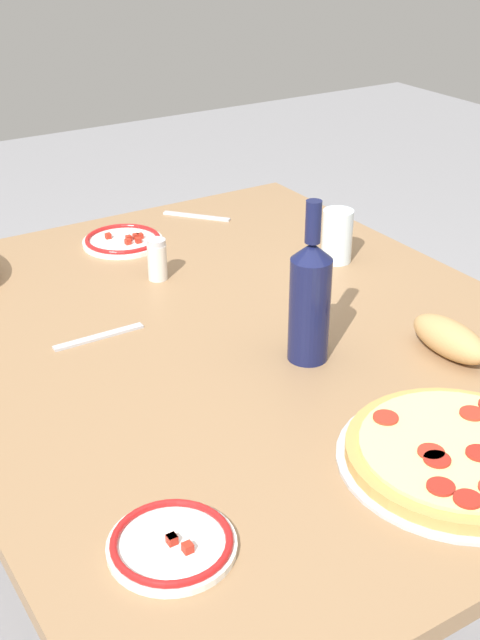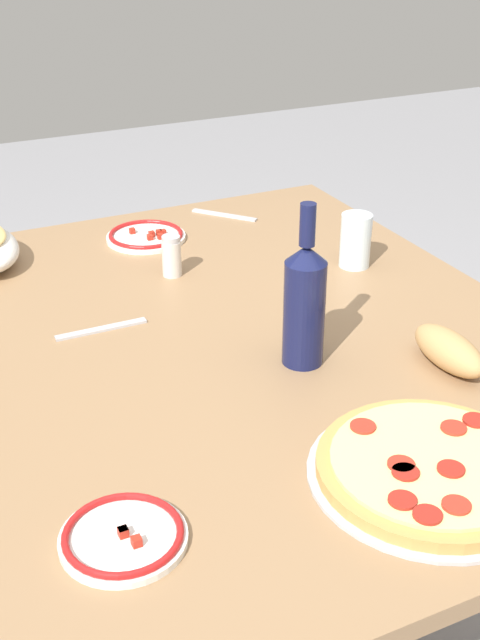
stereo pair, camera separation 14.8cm
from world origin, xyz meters
The scene contains 11 objects.
ground_plane centered at (0.00, 0.00, 0.00)m, with size 8.00×8.00×0.00m, color gray.
dining_table centered at (0.00, 0.00, 0.61)m, with size 1.35×1.08×0.71m.
pepperoni_pizza centered at (-0.48, -0.06, 0.72)m, with size 0.34×0.34×0.03m.
wine_bottle centered at (-0.13, -0.06, 0.82)m, with size 0.07×0.07×0.28m.
water_glass centered at (0.17, -0.35, 0.76)m, with size 0.07×0.07×0.11m, color silver.
side_plate_near centered at (0.50, 0.00, 0.72)m, with size 0.18×0.18×0.02m.
side_plate_far centered at (-0.42, 0.36, 0.72)m, with size 0.16×0.16×0.02m.
bread_loaf centered at (-0.25, -0.27, 0.74)m, with size 0.16×0.07×0.06m, color tan.
spice_shaker centered at (0.29, 0.02, 0.75)m, with size 0.04×0.04×0.09m.
fork_left centered at (0.56, -0.22, 0.71)m, with size 0.17×0.02×0.01m, color #B7B7BC.
fork_right centered at (0.12, 0.22, 0.71)m, with size 0.17×0.02×0.01m, color #B7B7BC.
Camera 1 is at (-1.11, 0.69, 1.43)m, focal length 46.53 mm.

